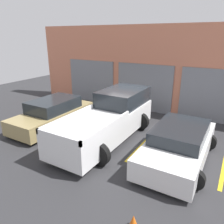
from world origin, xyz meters
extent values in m
plane|color=#2D2D30|center=(0.00, 0.00, 0.00)|extent=(28.00, 28.00, 0.00)
cube|color=#D17A5B|center=(0.00, 3.30, 2.38)|extent=(15.36, 0.60, 4.75)
cube|color=slate|center=(-3.90, 2.96, 1.34)|extent=(3.30, 0.08, 2.68)
cube|color=slate|center=(-0.20, 2.96, 1.34)|extent=(3.30, 0.08, 2.68)
cube|color=slate|center=(3.50, 2.96, 1.34)|extent=(3.30, 0.08, 2.68)
cube|color=white|center=(0.00, -1.50, 0.71)|extent=(1.81, 5.55, 0.96)
cube|color=#1E2328|center=(0.00, 0.03, 1.53)|extent=(1.66, 2.50, 0.69)
cube|color=white|center=(-0.86, -2.75, 1.28)|extent=(0.08, 3.05, 0.18)
cube|color=white|center=(0.86, -2.75, 1.28)|extent=(0.08, 3.05, 0.18)
cube|color=white|center=(0.00, -4.24, 1.28)|extent=(1.81, 0.08, 0.18)
cylinder|color=black|center=(-0.79, 0.22, 0.41)|extent=(0.82, 0.22, 0.82)
cylinder|color=black|center=(0.79, 0.22, 0.41)|extent=(0.82, 0.22, 0.82)
cylinder|color=black|center=(-0.79, -3.22, 0.41)|extent=(0.82, 0.22, 0.82)
cylinder|color=black|center=(0.79, -3.22, 0.41)|extent=(0.82, 0.22, 0.82)
cube|color=white|center=(2.99, -1.50, 0.48)|extent=(1.85, 4.33, 0.68)
cube|color=#1E2328|center=(2.99, -1.39, 1.03)|extent=(1.62, 2.38, 0.43)
cylinder|color=black|center=(2.18, -0.16, 0.31)|extent=(0.61, 0.22, 0.61)
cylinder|color=black|center=(3.80, -0.16, 0.31)|extent=(0.61, 0.22, 0.61)
cylinder|color=black|center=(2.18, -2.84, 0.31)|extent=(0.61, 0.22, 0.61)
cylinder|color=black|center=(3.80, -2.84, 0.31)|extent=(0.61, 0.22, 0.61)
cube|color=#9E8956|center=(-2.99, -1.50, 0.47)|extent=(1.74, 4.24, 0.65)
cube|color=#1E2328|center=(-2.99, -1.40, 1.06)|extent=(1.53, 2.33, 0.53)
cylinder|color=black|center=(-3.75, -0.19, 0.32)|extent=(0.63, 0.22, 0.63)
cylinder|color=black|center=(-2.23, -0.19, 0.32)|extent=(0.63, 0.22, 0.63)
cylinder|color=black|center=(-3.75, -2.82, 0.32)|extent=(0.63, 0.22, 0.63)
cylinder|color=black|center=(-2.23, -2.82, 0.32)|extent=(0.63, 0.22, 0.63)
cube|color=gold|center=(-4.48, -1.50, 0.00)|extent=(0.12, 2.20, 0.01)
cube|color=gold|center=(-1.49, -1.50, 0.00)|extent=(0.12, 2.20, 0.01)
cube|color=gold|center=(1.49, -1.50, 0.00)|extent=(0.12, 2.20, 0.01)
cube|color=gold|center=(4.48, -1.50, 0.00)|extent=(0.12, 2.20, 0.01)
camera|label=1|loc=(4.43, -8.54, 4.18)|focal=35.00mm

